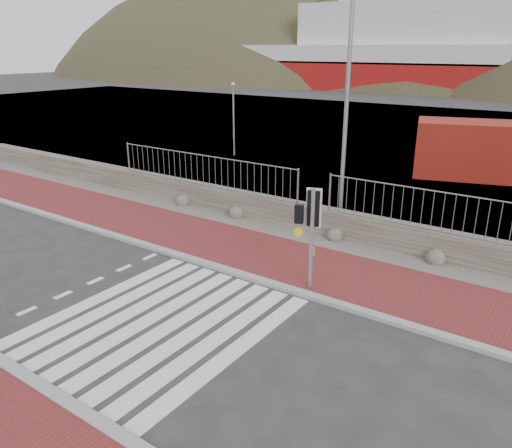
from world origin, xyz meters
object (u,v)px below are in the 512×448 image
Objects in this scene: streetlight at (350,96)px; shipping_container at (486,150)px; traffic_signal_far at (311,218)px; ferry at (365,51)px.

shipping_container is at bearing 100.82° from streetlight.
streetlight is at bearing -119.30° from shipping_container.
shipping_container is at bearing -111.99° from traffic_signal_far.
ferry is at bearing -85.42° from traffic_signal_far.
ferry is 65.00m from streetlight.
traffic_signal_far reaches higher than shipping_container.
shipping_container is (27.71, -49.33, -4.03)m from ferry.
shipping_container is at bearing -60.68° from ferry.
traffic_signal_far is 0.43× the size of shipping_container.
traffic_signal_far is at bearing -67.58° from ferry.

